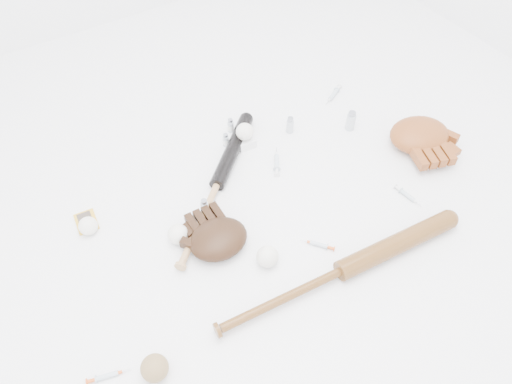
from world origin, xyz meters
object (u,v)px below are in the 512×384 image
bat_wood (342,271)px  bat_dark (217,184)px  glove_dark (218,239)px  pedestal (245,142)px

bat_wood → bat_dark: bearing=110.7°
bat_wood → glove_dark: size_ratio=3.93×
glove_dark → pedestal: size_ratio=3.47×
bat_dark → glove_dark: glove_dark is taller
bat_wood → glove_dark: glove_dark is taller
bat_wood → pedestal: size_ratio=13.65×
pedestal → bat_wood: bearing=-95.0°
bat_dark → pedestal: bearing=-6.9°
bat_wood → glove_dark: bearing=136.1°
pedestal → glove_dark: bearing=-132.2°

